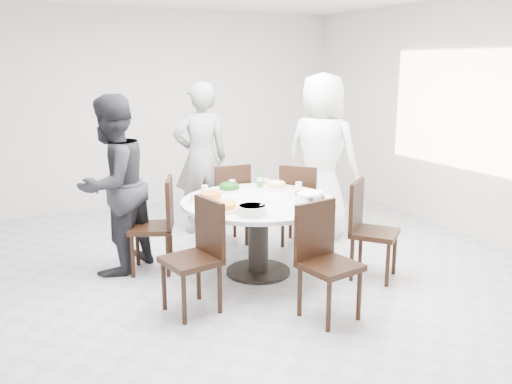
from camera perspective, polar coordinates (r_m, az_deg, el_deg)
name	(u,v)px	position (r m, az deg, el deg)	size (l,w,h in m)	color
floor	(235,268)	(5.59, -2.22, -8.04)	(6.00, 6.00, 0.01)	#ADAEB2
wall_back	(148,109)	(8.06, -11.32, 8.59)	(6.00, 0.01, 2.80)	silver
wall_front	(492,201)	(2.84, 23.59, -0.88)	(6.00, 0.01, 2.80)	silver
wall_right	(460,118)	(7.03, 20.72, 7.31)	(0.01, 6.00, 2.80)	silver
window	(460,110)	(7.00, 20.67, 8.12)	(0.04, 2.20, 1.40)	white
dining_table	(258,237)	(5.35, 0.24, -4.75)	(1.50, 1.50, 0.75)	white
chair_ne	(301,204)	(6.19, 4.80, -1.30)	(0.42, 0.42, 0.95)	black
chair_n	(227,204)	(6.21, -3.09, -1.23)	(0.42, 0.42, 0.95)	black
chair_nw	(151,225)	(5.48, -10.99, -3.48)	(0.42, 0.42, 0.95)	black
chair_sw	(191,258)	(4.54, -6.88, -6.90)	(0.42, 0.42, 0.95)	black
chair_s	(330,263)	(4.44, 7.82, -7.44)	(0.42, 0.42, 0.95)	black
chair_se	(375,231)	(5.33, 12.40, -4.01)	(0.42, 0.42, 0.95)	black
diner_right	(322,156)	(6.50, 6.93, 3.83)	(0.95, 0.62, 1.94)	white
diner_middle	(201,159)	(6.59, -5.81, 3.53)	(0.67, 0.44, 1.84)	black
diner_left	(113,185)	(5.47, -14.84, 0.70)	(0.86, 0.67, 1.76)	black
dish_greens	(229,188)	(5.60, -2.83, 0.42)	(0.27, 0.27, 0.07)	white
dish_pale	(276,186)	(5.69, 2.11, 0.64)	(0.26, 0.26, 0.07)	white
dish_orange	(210,197)	(5.24, -4.81, -0.52)	(0.26, 0.26, 0.07)	white
dish_redbrown	(305,196)	(5.28, 5.18, -0.46)	(0.26, 0.26, 0.07)	white
dish_tofu	(224,207)	(4.87, -3.36, -1.55)	(0.29, 0.29, 0.08)	white
rice_bowl	(310,200)	(5.02, 5.66, -0.89)	(0.28, 0.28, 0.12)	silver
soup_bowl	(252,210)	(4.75, -0.41, -1.90)	(0.26, 0.26, 0.08)	white
beverage_bottle	(260,178)	(5.77, 0.41, 1.54)	(0.06, 0.06, 0.21)	#307A39
tea_cups	(230,183)	(5.80, -2.71, 0.92)	(0.07, 0.07, 0.08)	white
chopsticks	(231,185)	(5.86, -2.63, 0.71)	(0.24, 0.04, 0.01)	tan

